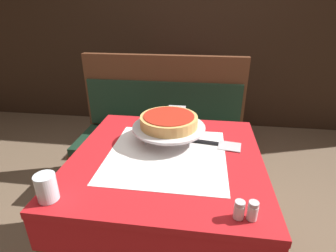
{
  "coord_description": "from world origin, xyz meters",
  "views": [
    {
      "loc": [
        0.15,
        -1.03,
        1.4
      ],
      "look_at": [
        -0.01,
        0.11,
        0.87
      ],
      "focal_mm": 28.0,
      "sensor_mm": 36.0,
      "label": 1
    }
  ],
  "objects": [
    {
      "name": "booth_bench",
      "position": [
        -0.17,
        0.81,
        0.31
      ],
      "size": [
        1.31,
        0.53,
        1.06
      ],
      "color": "brown",
      "rests_on": "ground_plane"
    },
    {
      "name": "pizza_server",
      "position": [
        0.23,
        0.13,
        0.78
      ],
      "size": [
        0.27,
        0.11,
        0.01
      ],
      "color": "#BCBCC1",
      "rests_on": "dining_table_front"
    },
    {
      "name": "dining_table_rear",
      "position": [
        -0.04,
        1.66,
        0.67
      ],
      "size": [
        0.73,
        0.73,
        0.78
      ],
      "color": "red",
      "rests_on": "ground_plane"
    },
    {
      "name": "back_wall_panel",
      "position": [
        0.0,
        2.16,
        1.2
      ],
      "size": [
        6.0,
        0.04,
        2.4
      ],
      "primitive_type": "cube",
      "color": "black",
      "rests_on": "ground_plane"
    },
    {
      "name": "condiment_caddy",
      "position": [
        -0.02,
        1.63,
        0.82
      ],
      "size": [
        0.14,
        0.14,
        0.15
      ],
      "color": "black",
      "rests_on": "dining_table_rear"
    },
    {
      "name": "napkin_holder",
      "position": [
        0.01,
        0.39,
        0.82
      ],
      "size": [
        0.1,
        0.05,
        0.09
      ],
      "color": "#B2B2B7",
      "rests_on": "dining_table_front"
    },
    {
      "name": "water_glass_near",
      "position": [
        -0.37,
        -0.36,
        0.83
      ],
      "size": [
        0.07,
        0.07,
        0.1
      ],
      "color": "silver",
      "rests_on": "dining_table_front"
    },
    {
      "name": "deep_dish_pizza",
      "position": [
        -0.01,
        0.14,
        0.89
      ],
      "size": [
        0.28,
        0.28,
        0.06
      ],
      "color": "tan",
      "rests_on": "pizza_pan_stand"
    },
    {
      "name": "dining_table_front",
      "position": [
        0.0,
        0.0,
        0.67
      ],
      "size": [
        0.87,
        0.87,
        0.78
      ],
      "color": "red",
      "rests_on": "ground_plane"
    },
    {
      "name": "pizza_pan_stand",
      "position": [
        -0.01,
        0.14,
        0.85
      ],
      "size": [
        0.36,
        0.36,
        0.08
      ],
      "color": "#ADADB2",
      "rests_on": "dining_table_front"
    },
    {
      "name": "salt_shaker",
      "position": [
        0.29,
        -0.36,
        0.81
      ],
      "size": [
        0.03,
        0.03,
        0.06
      ],
      "color": "silver",
      "rests_on": "dining_table_front"
    },
    {
      "name": "pepper_shaker",
      "position": [
        0.33,
        -0.36,
        0.81
      ],
      "size": [
        0.03,
        0.03,
        0.07
      ],
      "color": "silver",
      "rests_on": "dining_table_front"
    }
  ]
}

